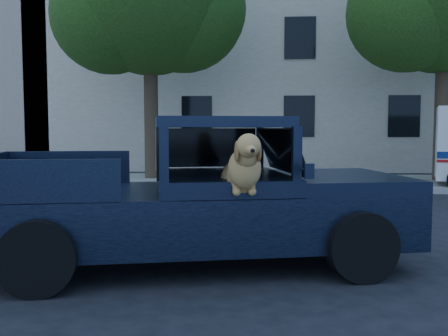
# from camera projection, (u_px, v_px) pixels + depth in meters

# --- Properties ---
(ground) EXTENTS (120.00, 120.00, 0.00)m
(ground) POSITION_uv_depth(u_px,v_px,m) (311.00, 267.00, 6.18)
(ground) COLOR black
(ground) RESTS_ON ground
(far_sidewalk) EXTENTS (60.00, 4.00, 0.15)m
(far_sidewalk) POSITION_uv_depth(u_px,v_px,m) (278.00, 182.00, 15.33)
(far_sidewalk) COLOR gray
(far_sidewalk) RESTS_ON ground
(lane_stripes) EXTENTS (21.60, 0.14, 0.01)m
(lane_stripes) POSITION_uv_depth(u_px,v_px,m) (397.00, 219.00, 9.44)
(lane_stripes) COLOR silver
(lane_stripes) RESTS_ON ground
(street_tree_left) EXTENTS (6.00, 5.20, 8.60)m
(street_tree_left) POSITION_uv_depth(u_px,v_px,m) (151.00, 0.00, 15.55)
(street_tree_left) COLOR #332619
(street_tree_left) RESTS_ON ground
(building_main) EXTENTS (26.00, 6.00, 9.00)m
(building_main) POSITION_uv_depth(u_px,v_px,m) (339.00, 66.00, 22.06)
(building_main) COLOR beige
(building_main) RESTS_ON ground
(pickup_truck) EXTENTS (5.47, 3.11, 1.85)m
(pickup_truck) POSITION_uv_depth(u_px,v_px,m) (192.00, 215.00, 6.27)
(pickup_truck) COLOR black
(pickup_truck) RESTS_ON ground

